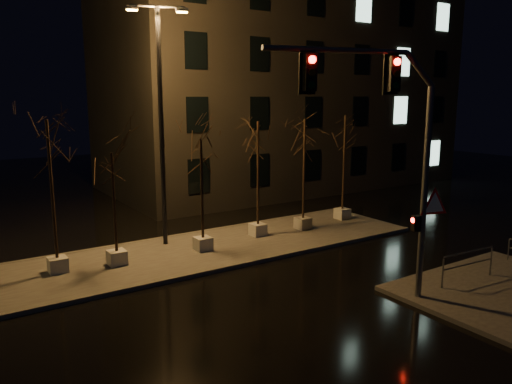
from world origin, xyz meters
TOP-DOWN VIEW (x-y plane):
  - ground at (0.00, 0.00)m, footprint 90.00×90.00m
  - median at (0.00, 6.00)m, footprint 22.00×5.00m
  - sidewalk_corner at (7.50, -3.50)m, footprint 7.00×5.00m
  - building at (14.00, 18.00)m, footprint 25.00×12.00m
  - tree_1 at (-4.67, 6.38)m, footprint 1.80×1.80m
  - tree_2 at (-2.59, 5.99)m, footprint 1.80×1.80m
  - tree_3 at (1.00, 5.80)m, footprint 1.80×1.80m
  - tree_4 at (4.15, 6.40)m, footprint 1.80×1.80m
  - tree_5 at (6.63, 6.17)m, footprint 1.80×1.80m
  - tree_6 at (9.60, 6.59)m, footprint 1.80×1.80m
  - traffic_signal_mast at (3.30, -2.08)m, footprint 6.08×1.70m
  - streetlight_main at (0.04, 7.51)m, footprint 2.42×1.05m
  - guard_rail_a at (6.98, -2.46)m, footprint 2.53×0.25m

SIDE VIEW (x-z plane):
  - ground at x=0.00m, z-range 0.00..0.00m
  - median at x=0.00m, z-range 0.00..0.15m
  - sidewalk_corner at x=7.50m, z-range 0.00..0.15m
  - guard_rail_a at x=6.98m, z-range 0.32..1.41m
  - tree_2 at x=-2.59m, z-range 1.29..5.70m
  - tree_3 at x=1.00m, z-range 1.39..6.19m
  - tree_4 at x=4.15m, z-range 1.54..6.91m
  - tree_5 at x=6.63m, z-range 1.55..6.98m
  - tree_6 at x=9.60m, z-range 1.58..7.10m
  - tree_1 at x=-4.67m, z-range 1.62..7.32m
  - traffic_signal_mast at x=3.30m, z-range 1.35..9.00m
  - streetlight_main at x=0.04m, z-range 0.91..10.82m
  - building at x=14.00m, z-range 0.00..15.00m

